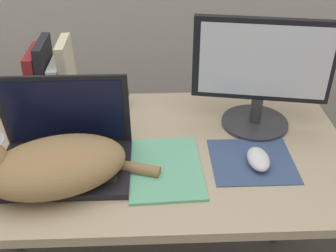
{
  "coord_description": "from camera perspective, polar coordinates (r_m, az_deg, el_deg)",
  "views": [
    {
      "loc": [
        0.04,
        -0.67,
        1.47
      ],
      "look_at": [
        0.08,
        0.31,
        0.83
      ],
      "focal_mm": 45.0,
      "sensor_mm": 36.0,
      "label": 1
    }
  ],
  "objects": [
    {
      "name": "desk",
      "position": [
        1.3,
        -3.47,
        -6.06
      ],
      "size": [
        1.23,
        0.68,
        0.73
      ],
      "color": "tan",
      "rests_on": "ground_plane"
    },
    {
      "name": "mousepad",
      "position": [
        1.22,
        11.32,
        -4.65
      ],
      "size": [
        0.23,
        0.21,
        0.0
      ],
      "color": "#384C75",
      "rests_on": "desk"
    },
    {
      "name": "cat",
      "position": [
        1.12,
        -15.73,
        -5.19
      ],
      "size": [
        0.49,
        0.31,
        0.15
      ],
      "color": "#99754C",
      "rests_on": "desk"
    },
    {
      "name": "laptop",
      "position": [
        1.19,
        -13.82,
        -3.28
      ],
      "size": [
        0.36,
        0.24,
        0.25
      ],
      "color": "black",
      "rests_on": "desk"
    },
    {
      "name": "book_row",
      "position": [
        1.42,
        -15.43,
        5.84
      ],
      "size": [
        0.14,
        0.16,
        0.25
      ],
      "color": "maroon",
      "rests_on": "desk"
    },
    {
      "name": "webcam",
      "position": [
        1.44,
        -6.12,
        4.33
      ],
      "size": [
        0.05,
        0.05,
        0.07
      ],
      "color": "#232328",
      "rests_on": "desk"
    },
    {
      "name": "notepad",
      "position": [
        1.17,
        -0.4,
        -5.72
      ],
      "size": [
        0.21,
        0.28,
        0.01
      ],
      "color": "#6BBC93",
      "rests_on": "desk"
    },
    {
      "name": "computer_mouse",
      "position": [
        1.2,
        12.14,
        -4.39
      ],
      "size": [
        0.06,
        0.1,
        0.04
      ],
      "color": "silver",
      "rests_on": "mousepad"
    },
    {
      "name": "external_monitor",
      "position": [
        1.3,
        12.51,
        6.93
      ],
      "size": [
        0.41,
        0.21,
        0.35
      ],
      "color": "#333338",
      "rests_on": "desk"
    }
  ]
}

